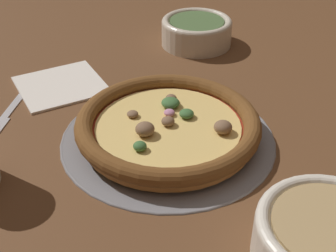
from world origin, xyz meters
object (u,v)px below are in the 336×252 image
at_px(bowl_far, 197,30).
at_px(fork, 11,108).
at_px(pizza_tray, 168,137).
at_px(pizza, 168,125).
at_px(napkin, 61,84).
at_px(bowl_near, 329,240).

height_order(bowl_far, fork, bowl_far).
bearing_deg(pizza_tray, pizza, 39.94).
bearing_deg(pizza_tray, napkin, 144.18).
bearing_deg(bowl_near, fork, 148.08).
bearing_deg(bowl_far, pizza_tray, -95.56).
relative_size(pizza_tray, bowl_near, 1.99).
height_order(pizza_tray, bowl_near, bowl_near).
distance_m(pizza_tray, bowl_far, 0.34).
xyz_separation_m(pizza, fork, (-0.26, 0.06, -0.02)).
bearing_deg(bowl_near, bowl_far, 105.31).
bearing_deg(pizza, fork, 166.09).
bearing_deg(bowl_far, bowl_near, -74.69).
relative_size(pizza, bowl_near, 1.70).
height_order(pizza_tray, pizza, pizza).
distance_m(bowl_near, bowl_far, 0.57).
distance_m(bowl_far, napkin, 0.31).
relative_size(pizza, bowl_far, 1.89).
bearing_deg(pizza_tray, bowl_near, -49.07).
height_order(pizza, bowl_far, bowl_far).
xyz_separation_m(pizza_tray, bowl_far, (0.03, 0.34, 0.03)).
xyz_separation_m(pizza, bowl_far, (0.03, 0.34, 0.01)).
xyz_separation_m(bowl_far, fork, (-0.29, -0.28, -0.03)).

